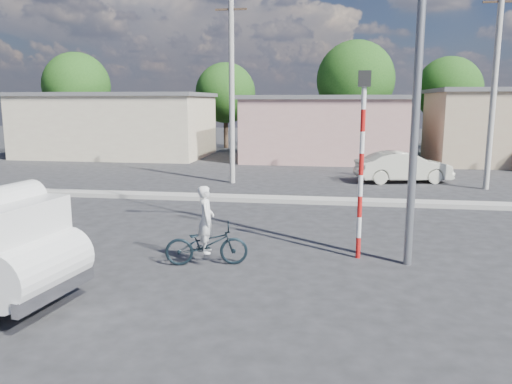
# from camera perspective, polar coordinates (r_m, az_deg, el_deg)

# --- Properties ---
(ground_plane) EXTENTS (120.00, 120.00, 0.00)m
(ground_plane) POSITION_cam_1_polar(r_m,az_deg,el_deg) (11.11, -5.02, -9.06)
(ground_plane) COLOR #252527
(ground_plane) RESTS_ON ground
(median) EXTENTS (40.00, 0.80, 0.16)m
(median) POSITION_cam_1_polar(r_m,az_deg,el_deg) (18.70, 0.85, -0.78)
(median) COLOR #99968E
(median) RESTS_ON ground
(bicycle) EXTENTS (1.97, 1.05, 0.98)m
(bicycle) POSITION_cam_1_polar(r_m,az_deg,el_deg) (11.43, -5.67, -5.92)
(bicycle) COLOR black
(bicycle) RESTS_ON ground
(cyclist) EXTENTS (0.48, 0.62, 1.53)m
(cyclist) POSITION_cam_1_polar(r_m,az_deg,el_deg) (11.36, -5.70, -4.60)
(cyclist) COLOR silver
(cyclist) RESTS_ON ground
(car_cream) EXTENTS (4.53, 2.49, 1.42)m
(car_cream) POSITION_cam_1_polar(r_m,az_deg,el_deg) (23.97, 16.48, 2.77)
(car_cream) COLOR beige
(car_cream) RESTS_ON ground
(traffic_pole) EXTENTS (0.28, 0.18, 4.36)m
(traffic_pole) POSITION_cam_1_polar(r_m,az_deg,el_deg) (11.73, 12.01, 4.79)
(traffic_pole) COLOR red
(traffic_pole) RESTS_ON ground
(streetlight) EXTENTS (2.34, 0.22, 9.00)m
(streetlight) POSITION_cam_1_polar(r_m,az_deg,el_deg) (11.55, 17.39, 16.25)
(streetlight) COLOR slate
(streetlight) RESTS_ON ground
(building_row) EXTENTS (37.80, 7.30, 4.44)m
(building_row) POSITION_cam_1_polar(r_m,az_deg,el_deg) (32.24, 6.34, 7.50)
(building_row) COLOR beige
(building_row) RESTS_ON ground
(tree_row) EXTENTS (51.24, 7.43, 8.42)m
(tree_row) POSITION_cam_1_polar(r_m,az_deg,el_deg) (39.03, 16.44, 11.78)
(tree_row) COLOR #38281E
(tree_row) RESTS_ON ground
(utility_poles) EXTENTS (35.40, 0.24, 8.00)m
(utility_poles) POSITION_cam_1_polar(r_m,az_deg,el_deg) (22.18, 10.88, 11.14)
(utility_poles) COLOR #99968E
(utility_poles) RESTS_ON ground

